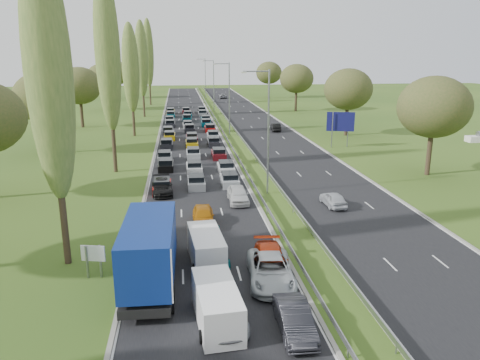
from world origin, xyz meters
TOP-DOWN VIEW (x-y plane):
  - ground at (4.50, 80.00)m, footprint 260.00×260.00m
  - near_carriageway at (-2.25, 82.50)m, footprint 10.50×215.00m
  - far_carriageway at (11.25, 82.50)m, footprint 10.50×215.00m
  - central_reservation at (4.50, 82.50)m, footprint 2.36×215.00m
  - lamp_columns at (4.50, 78.00)m, footprint 0.18×140.18m
  - poplar_row at (-11.50, 68.17)m, footprint 2.80×127.80m
  - woodland_left at (-22.00, 62.63)m, footprint 8.00×166.00m
  - woodland_right at (24.00, 66.67)m, footprint 8.00×153.00m
  - traffic_queue_fill at (-2.28, 77.58)m, footprint 9.09×69.19m
  - near_car_2 at (-5.97, 30.18)m, footprint 2.60×5.28m
  - near_car_3 at (-5.81, 44.30)m, footprint 2.28×4.97m
  - near_car_6 at (-2.08, 20.38)m, footprint 2.55×4.93m
  - near_car_7 at (-2.18, 27.89)m, footprint 2.38×5.52m
  - near_car_8 at (-2.25, 35.06)m, footprint 1.79×4.30m
  - near_car_9 at (1.41, 19.28)m, footprint 1.58×4.35m
  - near_car_10 at (1.25, 24.61)m, footprint 3.09×5.87m
  - near_car_11 at (1.48, 25.92)m, footprint 2.55×5.35m
  - near_car_12 at (1.26, 40.53)m, footprint 1.81×4.44m
  - far_car_0 at (9.68, 38.29)m, footprint 1.72×3.93m
  - far_car_1 at (13.10, 80.92)m, footprint 1.78×4.31m
  - far_car_2 at (9.60, 145.68)m, footprint 2.22×4.79m
  - blue_lorry at (-5.85, 25.39)m, footprint 2.78×10.01m
  - white_van_front at (-2.32, 20.79)m, footprint 2.00×5.11m
  - white_van_rear at (-2.42, 28.14)m, footprint 1.98×5.06m
  - info_sign at (-9.40, 26.66)m, footprint 1.48×0.44m
  - direction_sign at (19.40, 64.90)m, footprint 3.89×1.14m

SIDE VIEW (x-z plane):
  - ground at x=4.50m, z-range 0.00..0.00m
  - near_carriageway at x=-2.25m, z-range -0.02..0.02m
  - far_carriageway at x=11.25m, z-range -0.02..0.02m
  - traffic_queue_fill at x=-2.28m, z-range 0.04..0.84m
  - central_reservation at x=4.50m, z-range 0.39..0.71m
  - far_car_0 at x=9.68m, z-range 0.02..1.34m
  - far_car_2 at x=9.60m, z-range 0.02..1.35m
  - near_car_6 at x=-2.08m, z-range 0.02..1.35m
  - far_car_1 at x=13.10m, z-range 0.02..1.41m
  - near_car_3 at x=-5.81m, z-range 0.02..1.43m
  - near_car_9 at x=1.41m, z-range 0.02..1.44m
  - near_car_2 at x=-5.97m, z-range 0.02..1.46m
  - near_car_8 at x=-2.25m, z-range 0.02..1.47m
  - near_car_11 at x=1.48m, z-range 0.02..1.52m
  - near_car_12 at x=1.26m, z-range 0.02..1.53m
  - near_car_10 at x=1.25m, z-range 0.02..1.59m
  - near_car_7 at x=-2.18m, z-range 0.02..1.60m
  - white_van_rear at x=-2.42m, z-range 0.03..2.06m
  - white_van_front at x=-2.32m, z-range 0.03..2.08m
  - info_sign at x=-9.40m, z-range 0.32..2.42m
  - blue_lorry at x=-5.85m, z-range 0.06..4.29m
  - direction_sign at x=19.40m, z-range 0.97..6.17m
  - lamp_columns at x=4.50m, z-range 0.00..12.00m
  - woodland_right at x=24.00m, z-range 2.13..13.23m
  - woodland_left at x=-22.00m, z-range 2.13..13.23m
  - poplar_row at x=-11.50m, z-range 1.17..23.61m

